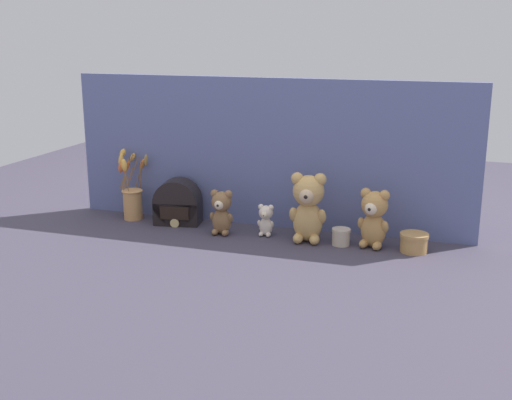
{
  "coord_description": "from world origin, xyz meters",
  "views": [
    {
      "loc": [
        0.81,
        -2.47,
        0.85
      ],
      "look_at": [
        0.0,
        0.02,
        0.15
      ],
      "focal_mm": 45.0,
      "sensor_mm": 36.0,
      "label": 1
    }
  ],
  "objects": [
    {
      "name": "teddy_bear_tiny",
      "position": [
        0.04,
        0.02,
        0.07
      ],
      "size": [
        0.07,
        0.07,
        0.14
      ],
      "color": "beige",
      "rests_on": "ground"
    },
    {
      "name": "teddy_bear_medium",
      "position": [
        0.5,
        0.01,
        0.13
      ],
      "size": [
        0.13,
        0.12,
        0.24
      ],
      "color": "tan",
      "rests_on": "ground"
    },
    {
      "name": "backdrop_wall",
      "position": [
        0.0,
        0.17,
        0.33
      ],
      "size": [
        1.81,
        0.02,
        0.66
      ],
      "color": "slate",
      "rests_on": "ground"
    },
    {
      "name": "teddy_bear_large",
      "position": [
        0.23,
        0.0,
        0.15
      ],
      "size": [
        0.16,
        0.15,
        0.29
      ],
      "color": "tan",
      "rests_on": "ground"
    },
    {
      "name": "ground_plane",
      "position": [
        0.0,
        0.0,
        0.0
      ],
      "size": [
        4.0,
        4.0,
        0.0
      ],
      "primitive_type": "plane",
      "color": "#3D3847"
    },
    {
      "name": "vintage_radio",
      "position": [
        -0.39,
        0.07,
        0.09
      ],
      "size": [
        0.22,
        0.15,
        0.21
      ],
      "color": "black",
      "rests_on": "ground"
    },
    {
      "name": "decorative_tin_short",
      "position": [
        0.37,
        -0.0,
        0.04
      ],
      "size": [
        0.08,
        0.08,
        0.07
      ],
      "color": "beige",
      "rests_on": "ground"
    },
    {
      "name": "teddy_bear_small",
      "position": [
        -0.14,
        -0.02,
        0.1
      ],
      "size": [
        0.1,
        0.1,
        0.2
      ],
      "color": "olive",
      "rests_on": "ground"
    },
    {
      "name": "flower_vase",
      "position": [
        -0.62,
        0.07,
        0.1
      ],
      "size": [
        0.17,
        0.14,
        0.32
      ],
      "color": "tan",
      "rests_on": "ground"
    },
    {
      "name": "decorative_tin_tall",
      "position": [
        0.66,
        0.01,
        0.04
      ],
      "size": [
        0.11,
        0.11,
        0.08
      ],
      "color": "tan",
      "rests_on": "ground"
    }
  ]
}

